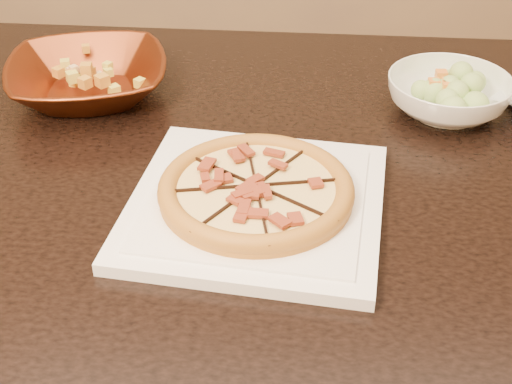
% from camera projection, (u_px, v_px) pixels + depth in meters
% --- Properties ---
extents(dining_table, '(1.55, 1.05, 0.75)m').
position_uv_depth(dining_table, '(204.00, 202.00, 1.14)').
color(dining_table, black).
rests_on(dining_table, floor).
extents(plate, '(0.38, 0.38, 0.02)m').
position_uv_depth(plate, '(256.00, 204.00, 0.96)').
color(plate, white).
rests_on(plate, dining_table).
extents(pizza, '(0.26, 0.26, 0.03)m').
position_uv_depth(pizza, '(256.00, 190.00, 0.95)').
color(pizza, '#AF7726').
rests_on(pizza, plate).
extents(bronze_bowl, '(0.32, 0.32, 0.07)m').
position_uv_depth(bronze_bowl, '(88.00, 79.00, 1.22)').
color(bronze_bowl, maroon).
rests_on(bronze_bowl, dining_table).
extents(mixed_dish, '(0.13, 0.12, 0.03)m').
position_uv_depth(mixed_dish, '(84.00, 53.00, 1.19)').
color(mixed_dish, '#DFAE75').
rests_on(mixed_dish, bronze_bowl).
extents(salad_bowl, '(0.21, 0.21, 0.06)m').
position_uv_depth(salad_bowl, '(448.00, 96.00, 1.17)').
color(salad_bowl, white).
rests_on(salad_bowl, dining_table).
extents(salad, '(0.09, 0.10, 0.04)m').
position_uv_depth(salad, '(452.00, 68.00, 1.14)').
color(salad, '#B1CD6E').
rests_on(salad, salad_bowl).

